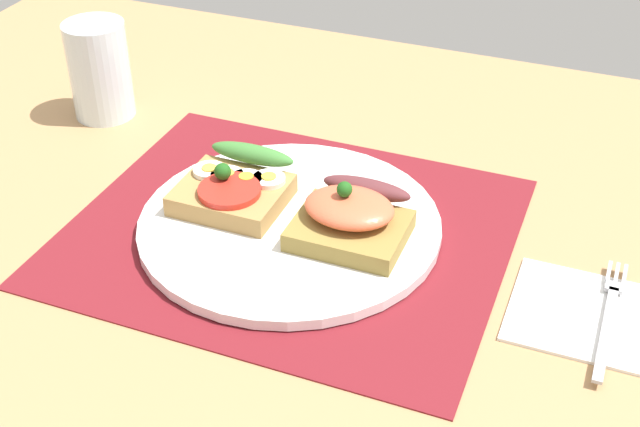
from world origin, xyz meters
The scene contains 8 objects.
ground_plane centered at (0.00, 0.00, -1.60)cm, with size 120.00×90.00×3.20cm, color tan.
placemat centered at (0.00, 0.00, 0.15)cm, with size 39.59×33.75×0.30cm, color maroon.
plate centered at (0.00, 0.00, 0.80)cm, with size 27.86×27.86×1.01cm, color white.
sandwich_egg_tomato centered at (-6.07, 1.20, 2.81)cm, with size 9.82×9.92×4.16cm.
sandwich_salmon centered at (5.96, 0.08, 3.20)cm, with size 9.87×9.49×5.34cm.
napkin centered at (27.86, -1.90, 0.30)cm, with size 13.83×11.09×0.60cm, color white.
fork centered at (28.78, -1.87, 0.76)cm, with size 1.62×15.13×0.32cm.
drinking_glass centered at (-28.62, 13.39, 5.46)cm, with size 6.75×6.75×10.92cm, color silver.
Camera 1 is at (26.48, -59.27, 47.03)cm, focal length 48.60 mm.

